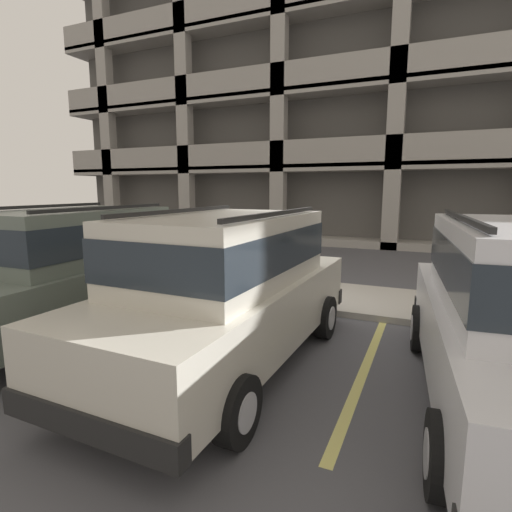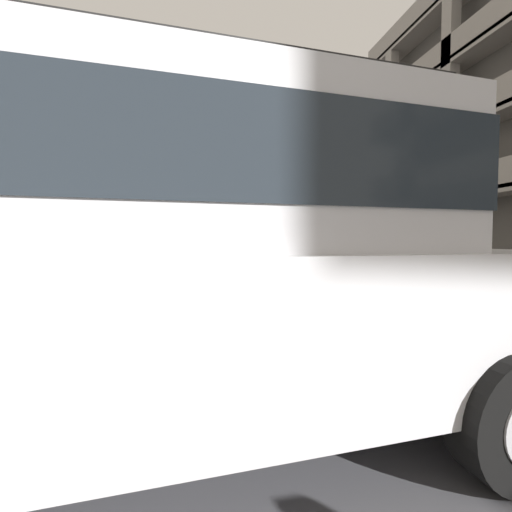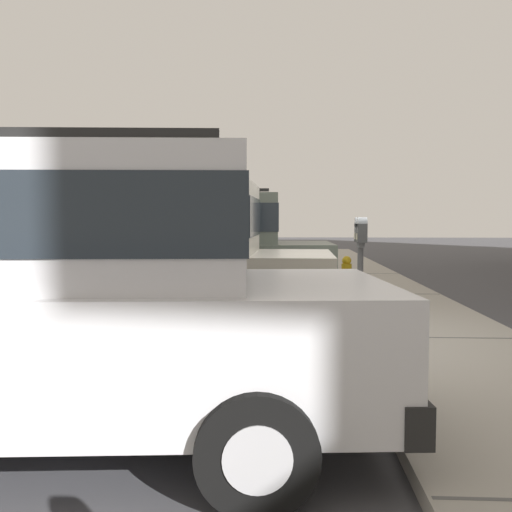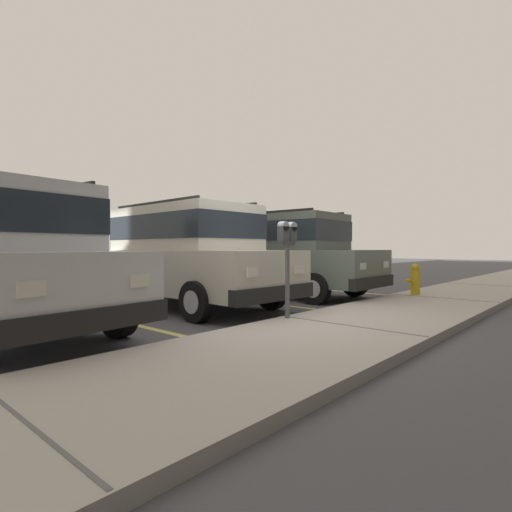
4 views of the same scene
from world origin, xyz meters
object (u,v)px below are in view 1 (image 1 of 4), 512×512
object	(u,v)px
fire_hydrant	(132,266)
silver_suv	(227,284)
red_sedan	(78,264)
parking_garage	(407,110)
parking_meter_near	(304,248)

from	to	relation	value
fire_hydrant	silver_suv	bearing A→B (deg)	-35.56
silver_suv	red_sedan	world-z (taller)	same
red_sedan	parking_garage	xyz separation A→B (m)	(3.75, 16.50, 4.95)
fire_hydrant	parking_garage	bearing A→B (deg)	69.79
silver_suv	parking_meter_near	distance (m)	2.70
parking_meter_near	fire_hydrant	world-z (taller)	parking_meter_near
parking_garage	fire_hydrant	xyz separation A→B (m)	(-5.06, -13.74, -5.57)
silver_suv	red_sedan	bearing A→B (deg)	176.62
parking_garage	parking_meter_near	bearing A→B (deg)	-92.78
silver_suv	parking_garage	world-z (taller)	parking_garage
parking_garage	fire_hydrant	world-z (taller)	parking_garage
red_sedan	parking_garage	bearing A→B (deg)	75.63
parking_meter_near	fire_hydrant	xyz separation A→B (m)	(-4.38, 0.30, -0.73)
silver_suv	parking_garage	xyz separation A→B (m)	(0.88, 16.73, 4.95)
red_sedan	silver_suv	bearing A→B (deg)	-6.17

